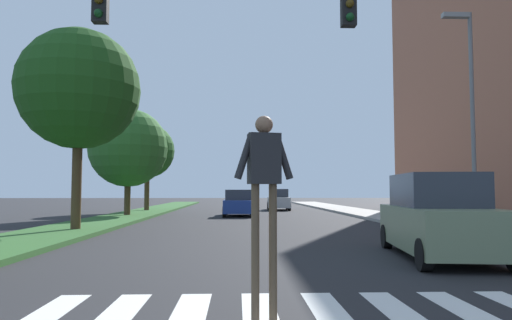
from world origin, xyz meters
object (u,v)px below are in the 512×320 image
tree_mid (79,89)px  street_lamp_right (469,101)px  traffic_light_gantry (97,41)px  tree_far (128,148)px  suv_crossing (439,218)px  tree_distant (147,151)px  sedan_midblock (239,204)px  sedan_distant (278,200)px  pedestrian_performer (264,183)px

tree_mid → street_lamp_right: tree_mid is taller
tree_mid → traffic_light_gantry: 9.78m
tree_far → suv_crossing: 20.67m
tree_far → traffic_light_gantry: bearing=-78.7°
tree_distant → street_lamp_right: (14.46, -19.28, 0.12)m
tree_mid → street_lamp_right: (13.85, -2.41, -0.80)m
tree_mid → suv_crossing: bearing=-32.7°
traffic_light_gantry → sedan_midblock: size_ratio=2.00×
street_lamp_right → sedan_distant: street_lamp_right is taller
tree_far → street_lamp_right: bearing=-41.3°
tree_mid → traffic_light_gantry: (3.39, -9.12, -1.05)m
tree_distant → traffic_light_gantry: tree_distant is taller
sedan_midblock → traffic_light_gantry: bearing=-97.6°
tree_distant → suv_crossing: (11.35, -23.77, -3.54)m
tree_distant → traffic_light_gantry: 26.29m
tree_distant → pedestrian_performer: size_ratio=2.54×
sedan_midblock → tree_mid: bearing=-118.3°
sedan_midblock → sedan_distant: bearing=69.8°
pedestrian_performer → sedan_midblock: size_ratio=0.58×
pedestrian_performer → tree_mid: bearing=117.7°
sedan_distant → tree_distant: bearing=-161.7°
sedan_distant → tree_far: bearing=-134.5°
traffic_light_gantry → sedan_distant: traffic_light_gantry is taller
tree_distant → sedan_distant: size_ratio=1.54×
tree_far → traffic_light_gantry: (3.85, -19.29, 0.25)m
tree_mid → sedan_distant: size_ratio=1.84×
suv_crossing → sedan_midblock: suv_crossing is taller
pedestrian_performer → sedan_distant: 32.39m
traffic_light_gantry → street_lamp_right: 12.43m
tree_mid → pedestrian_performer: tree_mid is taller
tree_distant → sedan_midblock: 9.45m
street_lamp_right → pedestrian_performer: street_lamp_right is taller
street_lamp_right → tree_far: bearing=138.7°
tree_mid → tree_distant: 16.90m
tree_far → suv_crossing: (11.20, -17.08, -3.17)m
tree_mid → traffic_light_gantry: size_ratio=0.88×
tree_mid → sedan_distant: tree_mid is taller
street_lamp_right → sedan_distant: 23.33m
tree_mid → sedan_distant: bearing=65.1°
tree_distant → suv_crossing: bearing=-64.5°
tree_mid → sedan_distant: (9.34, 20.16, -4.62)m
suv_crossing → sedan_midblock: 18.83m
pedestrian_performer → suv_crossing: pedestrian_performer is taller
tree_mid → street_lamp_right: 14.08m
tree_far → tree_distant: tree_distant is taller
tree_distant → sedan_midblock: tree_distant is taller
traffic_light_gantry → suv_crossing: traffic_light_gantry is taller
sedan_distant → suv_crossing: bearing=-87.0°
tree_far → sedan_distant: (9.81, 9.99, -3.31)m
tree_mid → tree_far: 10.26m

